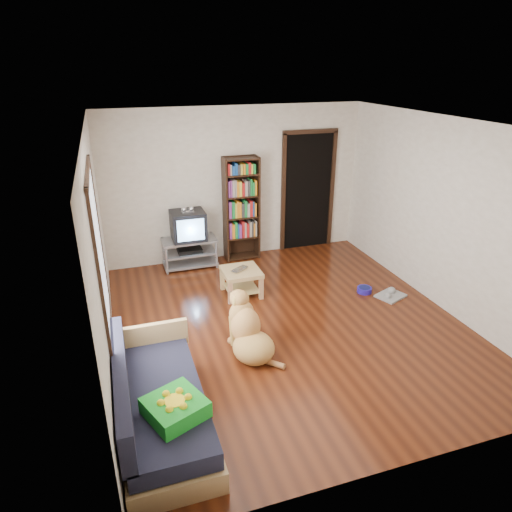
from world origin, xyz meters
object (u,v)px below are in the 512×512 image
object	(u,v)px
sofa	(158,406)
coffee_table	(241,277)
green_cushion	(175,408)
dog	(248,332)
bookshelf	(241,204)
crt_tv	(188,225)
grey_rag	(391,296)
dog_bowl	(364,290)
tv_stand	(190,252)
laptop	(242,270)

from	to	relation	value
sofa	coffee_table	bearing A→B (deg)	57.48
green_cushion	dog	distance (m)	1.64
coffee_table	bookshelf	bearing A→B (deg)	73.19
bookshelf	sofa	world-z (taller)	bookshelf
coffee_table	green_cushion	bearing A→B (deg)	-117.10
coffee_table	crt_tv	bearing A→B (deg)	113.15
green_cushion	grey_rag	size ratio (longest dim) A/B	1.15
crt_tv	dog_bowl	bearing A→B (deg)	-37.61
crt_tv	dog	bearing A→B (deg)	-85.94
tv_stand	crt_tv	distance (m)	0.47
laptop	coffee_table	world-z (taller)	laptop
crt_tv	bookshelf	bearing A→B (deg)	4.32
coffee_table	grey_rag	bearing A→B (deg)	-20.45
dog_bowl	bookshelf	xyz separation A→B (m)	(-1.39, 1.88, 0.96)
green_cushion	grey_rag	bearing A→B (deg)	6.26
green_cushion	tv_stand	size ratio (longest dim) A/B	0.51
crt_tv	laptop	bearing A→B (deg)	-67.33
dog_bowl	coffee_table	size ratio (longest dim) A/B	0.40
grey_rag	bookshelf	xyz separation A→B (m)	(-1.69, 2.13, 0.99)
laptop	bookshelf	world-z (taller)	bookshelf
laptop	tv_stand	world-z (taller)	tv_stand
grey_rag	crt_tv	world-z (taller)	crt_tv
green_cushion	bookshelf	distance (m)	4.48
grey_rag	tv_stand	distance (m)	3.34
sofa	dog	distance (m)	1.48
bookshelf	grey_rag	bearing A→B (deg)	-51.48
dog_bowl	dog	size ratio (longest dim) A/B	0.25
dog_bowl	laptop	bearing A→B (deg)	164.40
crt_tv	sofa	distance (m)	3.81
tv_stand	crt_tv	xyz separation A→B (m)	(0.00, 0.02, 0.47)
laptop	dog_bowl	xyz separation A→B (m)	(1.80, -0.50, -0.37)
grey_rag	tv_stand	xyz separation A→B (m)	(-2.64, 2.03, 0.25)
tv_stand	dog	distance (m)	2.73
green_cushion	grey_rag	distance (m)	4.02
crt_tv	sofa	size ratio (longest dim) A/B	0.32
laptop	sofa	xyz separation A→B (m)	(-1.52, -2.35, -0.15)
laptop	dog_bowl	size ratio (longest dim) A/B	1.31
sofa	dog	bearing A→B (deg)	37.77
grey_rag	dog	distance (m)	2.56
green_cushion	tv_stand	bearing A→B (deg)	55.11
grey_rag	dog	world-z (taller)	dog
tv_stand	bookshelf	bearing A→B (deg)	5.63
dog_bowl	crt_tv	size ratio (longest dim) A/B	0.38
laptop	tv_stand	bearing A→B (deg)	78.23
laptop	crt_tv	size ratio (longest dim) A/B	0.50
green_cushion	dog	size ratio (longest dim) A/B	0.52
laptop	coffee_table	distance (m)	0.13
dog_bowl	coffee_table	bearing A→B (deg)	163.51
dog_bowl	tv_stand	size ratio (longest dim) A/B	0.24
laptop	dog_bowl	distance (m)	1.90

